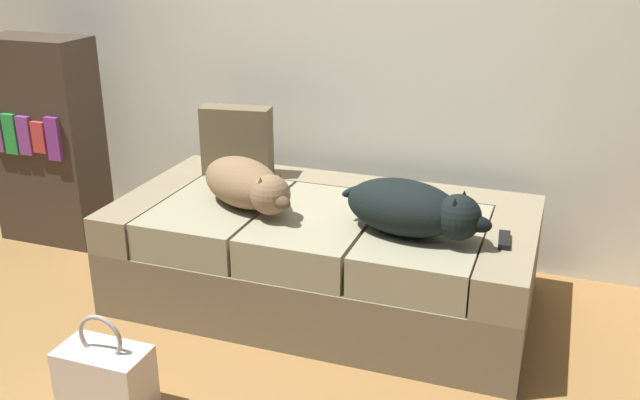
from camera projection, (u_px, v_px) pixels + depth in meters
couch at (324, 255)px, 3.20m from camera, size 1.83×0.95×0.46m
dog_tan at (247, 184)px, 3.08m from camera, size 0.57×0.46×0.21m
dog_dark at (413, 209)px, 2.79m from camera, size 0.65×0.37×0.22m
tv_remote at (504, 240)px, 2.76m from camera, size 0.06×0.15×0.02m
throw_pillow at (237, 141)px, 3.47m from camera, size 0.35×0.17×0.34m
handbag at (105, 378)px, 2.50m from camera, size 0.32×0.18×0.38m
bookshelf at (47, 141)px, 3.76m from camera, size 0.56×0.30×1.10m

